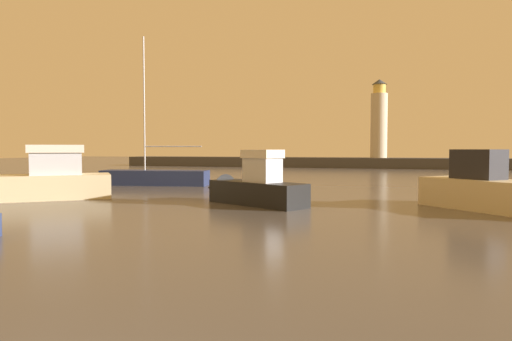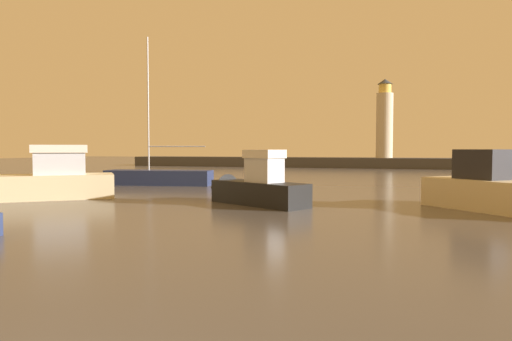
{
  "view_description": "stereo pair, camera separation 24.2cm",
  "coord_description": "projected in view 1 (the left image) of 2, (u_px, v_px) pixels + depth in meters",
  "views": [
    {
      "loc": [
        3.62,
        -2.52,
        2.83
      ],
      "look_at": [
        -1.25,
        13.29,
        2.05
      ],
      "focal_mm": 32.18,
      "sensor_mm": 36.0,
      "label": 1
    },
    {
      "loc": [
        3.85,
        -2.45,
        2.83
      ],
      "look_at": [
        -1.25,
        13.29,
        2.05
      ],
      "focal_mm": 32.18,
      "sensor_mm": 36.0,
      "label": 2
    }
  ],
  "objects": [
    {
      "name": "ground_plane",
      "position": [
        348.0,
        185.0,
        35.77
      ],
      "size": [
        220.0,
        220.0,
        0.0
      ],
      "primitive_type": "plane",
      "color": "#4C4742"
    },
    {
      "name": "breakwater",
      "position": [
        371.0,
        163.0,
        67.9
      ],
      "size": [
        78.95,
        5.14,
        1.51
      ],
      "primitive_type": "cube",
      "color": "#423F3D",
      "rests_on": "ground_plane"
    },
    {
      "name": "lighthouse",
      "position": [
        379.0,
        121.0,
        67.31
      ],
      "size": [
        2.4,
        2.4,
        11.5
      ],
      "color": "beige",
      "rests_on": "breakwater"
    },
    {
      "name": "motorboat_2",
      "position": [
        19.0,
        182.0,
        25.4
      ],
      "size": [
        8.8,
        7.72,
        3.63
      ],
      "color": "beige",
      "rests_on": "ground_plane"
    },
    {
      "name": "motorboat_3",
      "position": [
        248.0,
        187.0,
        23.64
      ],
      "size": [
        6.76,
        4.72,
        2.97
      ],
      "color": "black",
      "rests_on": "ground_plane"
    },
    {
      "name": "sailboat_moored",
      "position": [
        155.0,
        177.0,
        35.85
      ],
      "size": [
        8.53,
        3.55,
        11.52
      ],
      "color": "#1E284C",
      "rests_on": "ground_plane"
    }
  ]
}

